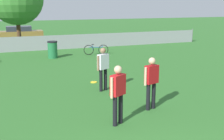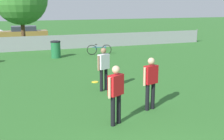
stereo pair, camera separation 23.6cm
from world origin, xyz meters
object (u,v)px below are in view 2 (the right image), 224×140
object	(u,v)px
player_defender_red	(116,90)
parked_car_tan	(24,33)
player_thrower_red	(151,79)
bicycle_sideline	(99,50)
player_receiver_white	(104,66)
trash_bin	(56,49)
frisbee_disc	(95,82)

from	to	relation	value
player_defender_red	parked_car_tan	xyz separation A→B (m)	(-1.33, 22.23, -0.37)
player_thrower_red	parked_car_tan	distance (m)	21.68
player_defender_red	parked_car_tan	distance (m)	22.27
bicycle_sideline	player_defender_red	bearing A→B (deg)	-91.21
player_thrower_red	bicycle_sideline	size ratio (longest dim) A/B	1.05
player_receiver_white	trash_bin	size ratio (longest dim) A/B	1.59
frisbee_disc	parked_car_tan	xyz separation A→B (m)	(-2.05, 17.68, 0.64)
player_defender_red	frisbee_disc	size ratio (longest dim) A/B	5.85
player_receiver_white	bicycle_sideline	distance (m)	8.34
frisbee_disc	bicycle_sideline	xyz separation A→B (m)	(2.31, 6.68, 0.34)
frisbee_disc	parked_car_tan	distance (m)	17.81
player_defender_red	frisbee_disc	bearing A→B (deg)	52.47
bicycle_sideline	parked_car_tan	bearing A→B (deg)	125.58
player_defender_red	bicycle_sideline	bearing A→B (deg)	46.41
trash_bin	player_defender_red	bearing A→B (deg)	-90.24
player_thrower_red	parked_car_tan	world-z (taller)	player_thrower_red
parked_car_tan	player_defender_red	bearing A→B (deg)	-84.93
player_thrower_red	trash_bin	bearing A→B (deg)	81.52
player_defender_red	parked_car_tan	size ratio (longest dim) A/B	0.38
player_receiver_white	frisbee_disc	bearing A→B (deg)	64.68
frisbee_disc	trash_bin	bearing A→B (deg)	95.94
bicycle_sideline	parked_car_tan	distance (m)	11.84
player_receiver_white	player_thrower_red	bearing A→B (deg)	-97.66
parked_car_tan	trash_bin	bearing A→B (deg)	-81.32
player_thrower_red	frisbee_disc	size ratio (longest dim) A/B	5.85
player_defender_red	frisbee_disc	distance (m)	4.71
trash_bin	bicycle_sideline	bearing A→B (deg)	2.47
bicycle_sideline	trash_bin	xyz separation A→B (m)	(-2.99, -0.13, 0.19)
player_receiver_white	parked_car_tan	size ratio (longest dim) A/B	0.38
trash_bin	frisbee_disc	bearing A→B (deg)	-84.06
frisbee_disc	trash_bin	xyz separation A→B (m)	(-0.68, 6.55, 0.54)
parked_car_tan	player_thrower_red	bearing A→B (deg)	-80.91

